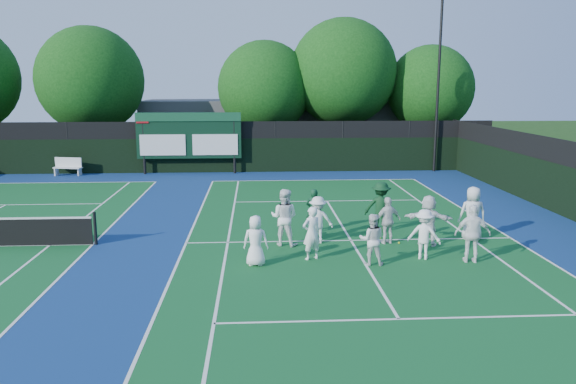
{
  "coord_description": "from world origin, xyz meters",
  "views": [
    {
      "loc": [
        -3.15,
        -17.0,
        5.2
      ],
      "look_at": [
        -2.0,
        3.0,
        1.3
      ],
      "focal_mm": 35.0,
      "sensor_mm": 36.0,
      "label": 1
    }
  ],
  "objects": [
    {
      "name": "tree_c",
      "position": [
        -2.4,
        19.58,
        4.74
      ],
      "size": [
        5.98,
        5.98,
        7.89
      ],
      "color": "black",
      "rests_on": "ground"
    },
    {
      "name": "player_front_4",
      "position": [
        3.15,
        -1.49,
        0.87
      ],
      "size": [
        1.08,
        0.6,
        1.74
      ],
      "primitive_type": "imported",
      "rotation": [
        0.0,
        0.0,
        2.96
      ],
      "color": "white",
      "rests_on": "ground"
    },
    {
      "name": "player_front_2",
      "position": [
        0.17,
        -1.53,
        0.76
      ],
      "size": [
        0.81,
        0.68,
        1.51
      ],
      "primitive_type": "imported",
      "rotation": [
        0.0,
        0.0,
        2.99
      ],
      "color": "silver",
      "rests_on": "ground"
    },
    {
      "name": "clubhouse",
      "position": [
        -2.0,
        24.0,
        2.0
      ],
      "size": [
        18.0,
        6.0,
        4.0
      ],
      "primitive_type": "cube",
      "color": "#505054",
      "rests_on": "ground"
    },
    {
      "name": "coach_left",
      "position": [
        -1.14,
        2.2,
        0.78
      ],
      "size": [
        0.65,
        0.51,
        1.56
      ],
      "primitive_type": "imported",
      "rotation": [
        0.0,
        0.0,
        2.87
      ],
      "color": "#103C22",
      "rests_on": "ground"
    },
    {
      "name": "light_pole_right",
      "position": [
        7.5,
        15.7,
        6.3
      ],
      "size": [
        1.2,
        0.3,
        10.12
      ],
      "color": "black",
      "rests_on": "ground"
    },
    {
      "name": "player_front_1",
      "position": [
        -1.52,
        -0.95,
        0.81
      ],
      "size": [
        0.7,
        0.6,
        1.62
      ],
      "primitive_type": "imported",
      "rotation": [
        0.0,
        0.0,
        3.57
      ],
      "color": "white",
      "rests_on": "ground"
    },
    {
      "name": "scoreboard",
      "position": [
        -7.01,
        15.59,
        2.19
      ],
      "size": [
        6.0,
        0.21,
        3.55
      ],
      "color": "black",
      "rests_on": "ground"
    },
    {
      "name": "player_front_3",
      "position": [
        1.84,
        -1.08,
        0.76
      ],
      "size": [
        1.12,
        0.9,
        1.52
      ],
      "primitive_type": "imported",
      "rotation": [
        0.0,
        0.0,
        2.75
      ],
      "color": "white",
      "rests_on": "ground"
    },
    {
      "name": "player_back_4",
      "position": [
        4.08,
        0.93,
        0.91
      ],
      "size": [
        0.93,
        0.64,
        1.81
      ],
      "primitive_type": "imported",
      "rotation": [
        0.0,
        0.0,
        3.07
      ],
      "color": "silver",
      "rests_on": "ground"
    },
    {
      "name": "court_apron",
      "position": [
        -6.0,
        1.0,
        0.0
      ],
      "size": [
        34.0,
        32.0,
        0.01
      ],
      "primitive_type": "cube",
      "color": "navy",
      "rests_on": "ground"
    },
    {
      "name": "player_back_3",
      "position": [
        2.39,
        0.32,
        0.84
      ],
      "size": [
        1.63,
        0.98,
        1.67
      ],
      "primitive_type": "imported",
      "rotation": [
        0.0,
        0.0,
        2.8
      ],
      "color": "white",
      "rests_on": "ground"
    },
    {
      "name": "tennis_ball_2",
      "position": [
        1.52,
        0.54,
        0.03
      ],
      "size": [
        0.07,
        0.07,
        0.07
      ],
      "primitive_type": "sphere",
      "color": "#BECF18",
      "rests_on": "ground"
    },
    {
      "name": "tree_e",
      "position": [
        8.39,
        19.58,
        4.69
      ],
      "size": [
        5.62,
        5.62,
        7.65
      ],
      "color": "black",
      "rests_on": "ground"
    },
    {
      "name": "tennis_ball_4",
      "position": [
        1.35,
        2.44,
        0.03
      ],
      "size": [
        0.07,
        0.07,
        0.07
      ],
      "primitive_type": "sphere",
      "color": "#BECF18",
      "rests_on": "ground"
    },
    {
      "name": "player_back_0",
      "position": [
        -2.26,
        0.61,
        0.93
      ],
      "size": [
        1.1,
        0.98,
        1.87
      ],
      "primitive_type": "imported",
      "rotation": [
        0.0,
        0.0,
        2.79
      ],
      "color": "white",
      "rests_on": "ground"
    },
    {
      "name": "back_fence",
      "position": [
        -6.0,
        16.0,
        1.36
      ],
      "size": [
        34.0,
        0.08,
        3.0
      ],
      "color": "black",
      "rests_on": "ground"
    },
    {
      "name": "near_court",
      "position": [
        0.0,
        1.0,
        0.01
      ],
      "size": [
        11.05,
        23.85,
        0.01
      ],
      "color": "#115524",
      "rests_on": "ground"
    },
    {
      "name": "bench",
      "position": [
        -13.88,
        15.37,
        0.55
      ],
      "size": [
        1.68,
        0.78,
        1.03
      ],
      "color": "silver",
      "rests_on": "ground"
    },
    {
      "name": "tennis_ball_5",
      "position": [
        1.61,
        2.2,
        0.03
      ],
      "size": [
        0.07,
        0.07,
        0.07
      ],
      "primitive_type": "sphere",
      "color": "#BECF18",
      "rests_on": "ground"
    },
    {
      "name": "player_back_1",
      "position": [
        -1.14,
        0.82,
        0.78
      ],
      "size": [
        1.02,
        0.59,
        1.56
      ],
      "primitive_type": "imported",
      "rotation": [
        0.0,
        0.0,
        3.15
      ],
      "color": "white",
      "rests_on": "ground"
    },
    {
      "name": "tree_b",
      "position": [
        -13.33,
        19.58,
        5.21
      ],
      "size": [
        6.65,
        6.65,
        8.71
      ],
      "color": "black",
      "rests_on": "ground"
    },
    {
      "name": "tennis_ball_1",
      "position": [
        1.04,
        1.19,
        0.03
      ],
      "size": [
        0.07,
        0.07,
        0.07
      ],
      "primitive_type": "sphere",
      "color": "#BECF18",
      "rests_on": "ground"
    },
    {
      "name": "player_front_0",
      "position": [
        -3.19,
        -1.41,
        0.74
      ],
      "size": [
        0.77,
        0.54,
        1.48
      ],
      "primitive_type": "imported",
      "rotation": [
        0.0,
        0.0,
        3.04
      ],
      "color": "white",
      "rests_on": "ground"
    },
    {
      "name": "ground",
      "position": [
        0.0,
        0.0,
        0.0
      ],
      "size": [
        120.0,
        120.0,
        0.0
      ],
      "primitive_type": "plane",
      "color": "#17380F",
      "rests_on": "ground"
    },
    {
      "name": "player_back_2",
      "position": [
        1.14,
        0.6,
        0.78
      ],
      "size": [
        0.99,
        0.64,
        1.56
      ],
      "primitive_type": "imported",
      "rotation": [
        0.0,
        0.0,
        3.44
      ],
      "color": "silver",
      "rests_on": "ground"
    },
    {
      "name": "tree_d",
      "position": [
        2.65,
        19.58,
        5.71
      ],
      "size": [
        6.82,
        6.82,
        9.3
      ],
      "color": "black",
      "rests_on": "ground"
    },
    {
      "name": "coach_right",
      "position": [
        1.23,
        2.1,
        0.9
      ],
      "size": [
        1.33,
        1.05,
        1.8
      ],
      "primitive_type": "imported",
      "rotation": [
        0.0,
        0.0,
        2.76
      ],
      "color": "#0F371A",
      "rests_on": "ground"
    }
  ]
}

